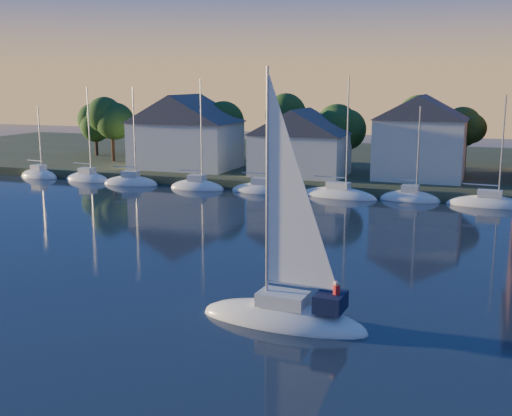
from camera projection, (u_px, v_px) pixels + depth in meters
The scene contains 9 objects.
ground at pixel (21, 412), 24.52m from camera, with size 260.00×260.00×0.00m, color black.
shoreline_land at pixel (375, 167), 93.37m from camera, with size 160.00×50.00×2.00m, color #303A22.
wooden_dock at pixel (338, 193), 72.26m from camera, with size 120.00×3.00×1.00m, color brown.
clubhouse_west at pixel (186, 131), 84.17m from camera, with size 13.65×9.45×9.64m.
clubhouse_centre at pixel (300, 141), 77.90m from camera, with size 11.55×8.40×8.08m.
clubhouse_east at pixel (420, 136), 74.75m from camera, with size 10.50×8.40×9.80m.
tree_line at pixel (376, 123), 80.26m from camera, with size 93.40×5.40×8.90m.
moored_fleet at pixel (368, 198), 68.11m from camera, with size 95.50×2.40×12.05m.
hero_sailboat at pixel (285, 312), 33.40m from camera, with size 9.30×3.43×14.26m.
Camera 1 is at (16.33, -17.91, 12.49)m, focal length 45.00 mm.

